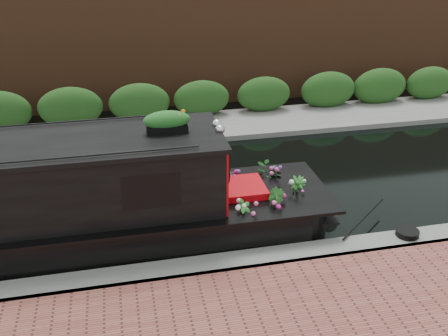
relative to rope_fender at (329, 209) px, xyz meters
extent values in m
plane|color=black|center=(-3.94, 1.77, -0.18)|extent=(80.00, 80.00, 0.00)
cube|color=slate|center=(-3.94, -1.53, -0.18)|extent=(40.00, 0.60, 0.50)
cube|color=slate|center=(-3.94, 5.97, -0.18)|extent=(40.00, 2.40, 0.34)
cube|color=#1F4918|center=(-3.94, 6.87, -0.18)|extent=(40.00, 1.10, 2.80)
cube|color=#57321D|center=(-3.94, 8.97, -0.18)|extent=(40.00, 1.00, 8.00)
cube|color=red|center=(-2.59, 0.00, 1.38)|extent=(0.09, 1.92, 1.48)
cube|color=black|center=(-4.05, -0.97, 1.47)|extent=(0.99, 0.04, 0.60)
cube|color=red|center=(-2.02, 0.00, 0.59)|extent=(0.89, 0.99, 0.55)
sphere|color=silver|center=(-2.58, -0.15, 2.24)|extent=(0.20, 0.20, 0.20)
sphere|color=silver|center=(-2.58, 0.15, 2.24)|extent=(0.20, 0.20, 0.20)
cube|color=black|center=(-3.60, 0.00, 2.28)|extent=(0.80, 0.29, 0.15)
ellipsoid|color=#D05F17|center=(-3.60, 0.00, 2.49)|extent=(0.88, 0.31, 0.26)
imported|color=#246523|center=(-2.25, -0.84, 0.64)|extent=(0.41, 0.36, 0.65)
imported|color=#246523|center=(-1.54, -0.73, 0.68)|extent=(0.41, 0.47, 0.73)
imported|color=#246523|center=(-1.22, 0.66, 0.64)|extent=(0.67, 0.61, 0.65)
imported|color=#246523|center=(-0.93, -0.27, 0.68)|extent=(0.57, 0.57, 0.72)
imported|color=#246523|center=(-2.16, 0.68, 0.61)|extent=(0.30, 0.36, 0.59)
cylinder|color=brown|center=(0.00, 0.00, 0.00)|extent=(0.35, 0.37, 0.35)
cylinder|color=black|center=(1.11, -1.46, 0.13)|extent=(0.48, 0.48, 0.12)
camera|label=1|loc=(-4.46, -9.13, 5.88)|focal=40.00mm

